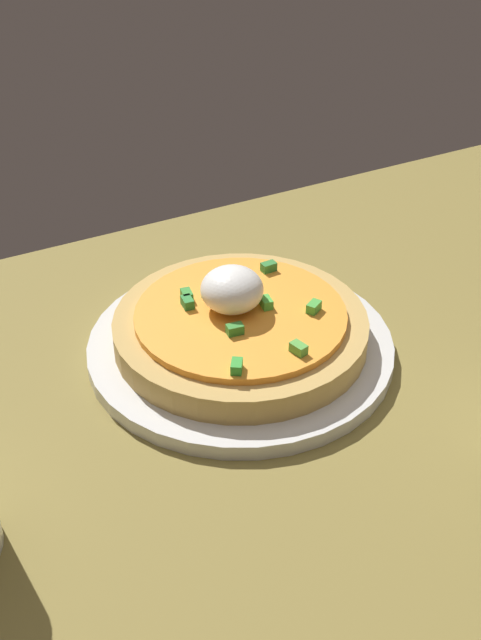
# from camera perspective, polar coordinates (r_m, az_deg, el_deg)

# --- Properties ---
(dining_table) EXTENTS (1.14, 0.73, 0.03)m
(dining_table) POSITION_cam_1_polar(r_m,az_deg,el_deg) (0.59, 7.39, -9.22)
(dining_table) COLOR olive
(dining_table) RESTS_ON ground
(plate) EXTENTS (0.25, 0.25, 0.01)m
(plate) POSITION_cam_1_polar(r_m,az_deg,el_deg) (0.64, 0.00, -1.94)
(plate) COLOR silver
(plate) RESTS_ON dining_table
(pizza) EXTENTS (0.21, 0.21, 0.06)m
(pizza) POSITION_cam_1_polar(r_m,az_deg,el_deg) (0.63, -0.04, -0.29)
(pizza) COLOR tan
(pizza) RESTS_ON plate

